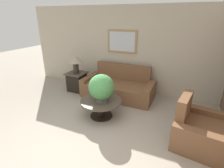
{
  "coord_description": "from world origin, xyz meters",
  "views": [
    {
      "loc": [
        1.61,
        -1.85,
        2.28
      ],
      "look_at": [
        -0.14,
        2.12,
        0.59
      ],
      "focal_mm": 28.0,
      "sensor_mm": 36.0,
      "label": 1
    }
  ],
  "objects_px": {
    "couch_main": "(119,87)",
    "table_lamp": "(75,60)",
    "coffee_table": "(101,105)",
    "armchair": "(199,130)",
    "side_table": "(77,81)",
    "potted_plant_on_table": "(101,88)"
  },
  "relations": [
    {
      "from": "couch_main",
      "to": "table_lamp",
      "type": "bearing_deg",
      "value": -175.21
    },
    {
      "from": "coffee_table",
      "to": "table_lamp",
      "type": "xyz_separation_m",
      "value": [
        -1.46,
        1.12,
        0.68
      ]
    },
    {
      "from": "armchair",
      "to": "side_table",
      "type": "relative_size",
      "value": 1.96
    },
    {
      "from": "couch_main",
      "to": "table_lamp",
      "type": "relative_size",
      "value": 3.6
    },
    {
      "from": "table_lamp",
      "to": "couch_main",
      "type": "bearing_deg",
      "value": 4.79
    },
    {
      "from": "couch_main",
      "to": "potted_plant_on_table",
      "type": "height_order",
      "value": "potted_plant_on_table"
    },
    {
      "from": "potted_plant_on_table",
      "to": "side_table",
      "type": "bearing_deg",
      "value": 142.11
    },
    {
      "from": "armchair",
      "to": "side_table",
      "type": "height_order",
      "value": "armchair"
    },
    {
      "from": "potted_plant_on_table",
      "to": "couch_main",
      "type": "bearing_deg",
      "value": 93.88
    },
    {
      "from": "couch_main",
      "to": "armchair",
      "type": "xyz_separation_m",
      "value": [
        2.16,
        -1.35,
        0.0
      ]
    },
    {
      "from": "couch_main",
      "to": "potted_plant_on_table",
      "type": "relative_size",
      "value": 3.2
    },
    {
      "from": "side_table",
      "to": "table_lamp",
      "type": "bearing_deg",
      "value": 180.0
    },
    {
      "from": "side_table",
      "to": "table_lamp",
      "type": "relative_size",
      "value": 1.03
    },
    {
      "from": "couch_main",
      "to": "side_table",
      "type": "distance_m",
      "value": 1.41
    },
    {
      "from": "side_table",
      "to": "coffee_table",
      "type": "bearing_deg",
      "value": -37.56
    },
    {
      "from": "side_table",
      "to": "table_lamp",
      "type": "height_order",
      "value": "table_lamp"
    },
    {
      "from": "side_table",
      "to": "potted_plant_on_table",
      "type": "xyz_separation_m",
      "value": [
        1.5,
        -1.16,
        0.47
      ]
    },
    {
      "from": "couch_main",
      "to": "potted_plant_on_table",
      "type": "bearing_deg",
      "value": -86.12
    },
    {
      "from": "side_table",
      "to": "couch_main",
      "type": "bearing_deg",
      "value": 4.79
    },
    {
      "from": "coffee_table",
      "to": "table_lamp",
      "type": "distance_m",
      "value": 1.96
    },
    {
      "from": "table_lamp",
      "to": "potted_plant_on_table",
      "type": "bearing_deg",
      "value": -37.89
    },
    {
      "from": "armchair",
      "to": "table_lamp",
      "type": "relative_size",
      "value": 2.03
    }
  ]
}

